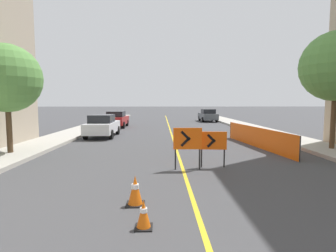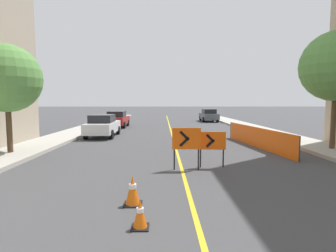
# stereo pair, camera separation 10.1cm
# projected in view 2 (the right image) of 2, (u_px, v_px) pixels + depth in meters

# --- Properties ---
(lane_stripe) EXTENTS (0.12, 52.78, 0.01)m
(lane_stripe) POSITION_uv_depth(u_px,v_px,m) (171.00, 132.00, 21.53)
(lane_stripe) COLOR gold
(lane_stripe) RESTS_ON ground_plane
(sidewalk_left) EXTENTS (2.48, 52.78, 0.17)m
(sidewalk_left) POSITION_uv_depth(u_px,v_px,m) (78.00, 131.00, 21.37)
(sidewalk_left) COLOR #ADA89E
(sidewalk_left) RESTS_ON ground_plane
(sidewalk_right) EXTENTS (2.48, 52.78, 0.17)m
(sidewalk_right) POSITION_uv_depth(u_px,v_px,m) (263.00, 131.00, 21.67)
(sidewalk_right) COLOR #ADA89E
(sidewalk_right) RESTS_ON ground_plane
(traffic_cone_fifth) EXTENTS (0.35, 0.35, 0.57)m
(traffic_cone_fifth) POSITION_uv_depth(u_px,v_px,m) (140.00, 214.00, 5.16)
(traffic_cone_fifth) COLOR black
(traffic_cone_fifth) RESTS_ON ground_plane
(traffic_cone_farthest) EXTENTS (0.44, 0.44, 0.72)m
(traffic_cone_farthest) POSITION_uv_depth(u_px,v_px,m) (133.00, 190.00, 6.32)
(traffic_cone_farthest) COLOR black
(traffic_cone_farthest) RESTS_ON ground_plane
(arrow_barricade_primary) EXTENTS (1.05, 0.09, 1.55)m
(arrow_barricade_primary) POSITION_uv_depth(u_px,v_px,m) (186.00, 140.00, 9.57)
(arrow_barricade_primary) COLOR #EF560C
(arrow_barricade_primary) RESTS_ON ground_plane
(arrow_barricade_secondary) EXTENTS (1.03, 0.15, 1.37)m
(arrow_barricade_secondary) POSITION_uv_depth(u_px,v_px,m) (212.00, 142.00, 9.92)
(arrow_barricade_secondary) COLOR #EF560C
(arrow_barricade_secondary) RESTS_ON ground_plane
(safety_mesh_fence) EXTENTS (0.96, 7.50, 1.10)m
(safety_mesh_fence) POSITION_uv_depth(u_px,v_px,m) (256.00, 137.00, 14.45)
(safety_mesh_fence) COLOR #EF560C
(safety_mesh_fence) RESTS_ON ground_plane
(parked_car_curb_near) EXTENTS (1.93, 4.31, 1.59)m
(parked_car_curb_near) POSITION_uv_depth(u_px,v_px,m) (103.00, 126.00, 18.76)
(parked_car_curb_near) COLOR silver
(parked_car_curb_near) RESTS_ON ground_plane
(parked_car_curb_mid) EXTENTS (1.95, 4.34, 1.59)m
(parked_car_curb_mid) POSITION_uv_depth(u_px,v_px,m) (117.00, 119.00, 25.80)
(parked_car_curb_mid) COLOR maroon
(parked_car_curb_mid) RESTS_ON ground_plane
(parked_car_curb_far) EXTENTS (1.96, 4.36, 1.59)m
(parked_car_curb_far) POSITION_uv_depth(u_px,v_px,m) (209.00, 115.00, 33.38)
(parked_car_curb_far) COLOR #474C51
(parked_car_curb_far) RESTS_ON ground_plane
(street_tree_left_near) EXTENTS (3.06, 3.06, 4.91)m
(street_tree_left_near) POSITION_uv_depth(u_px,v_px,m) (6.00, 79.00, 11.79)
(street_tree_left_near) COLOR #4C3823
(street_tree_left_near) RESTS_ON sidewalk_left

